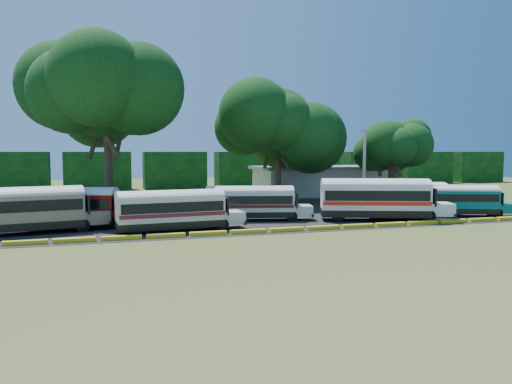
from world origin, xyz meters
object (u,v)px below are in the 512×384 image
object	(u,v)px
bus_cream_west	(173,208)
bus_white_red	(377,197)
bus_teal	(458,198)
tree_west	(107,93)
bus_beige	(24,207)
bus_red	(69,204)

from	to	relation	value
bus_cream_west	bus_white_red	distance (m)	17.80
bus_cream_west	bus_white_red	xyz separation A→B (m)	(17.78, 0.75, 0.30)
bus_teal	tree_west	xyz separation A→B (m)	(-30.80, 13.43, 10.09)
bus_beige	tree_west	world-z (taller)	tree_west
bus_cream_west	bus_teal	distance (m)	26.51
bus_beige	bus_red	world-z (taller)	bus_beige
tree_west	bus_red	bearing A→B (deg)	-108.62
bus_red	bus_beige	bearing A→B (deg)	-120.60
bus_red	tree_west	size ratio (longest dim) A/B	0.61
bus_teal	tree_west	world-z (taller)	tree_west
bus_red	bus_cream_west	size ratio (longest dim) A/B	1.03
bus_cream_west	tree_west	world-z (taller)	tree_west
bus_beige	bus_white_red	size ratio (longest dim) A/B	0.94
bus_cream_west	tree_west	distance (m)	18.13
bus_white_red	bus_red	bearing A→B (deg)	-168.18
bus_cream_west	bus_teal	xyz separation A→B (m)	(26.49, 1.08, -0.11)
bus_cream_west	tree_west	bearing A→B (deg)	101.90
bus_teal	bus_red	bearing A→B (deg)	-164.39
bus_red	bus_teal	size ratio (longest dim) A/B	1.11
bus_white_red	tree_west	xyz separation A→B (m)	(-22.09, 13.75, 9.68)
bus_beige	bus_white_red	world-z (taller)	bus_white_red
bus_beige	bus_red	bearing A→B (deg)	31.44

